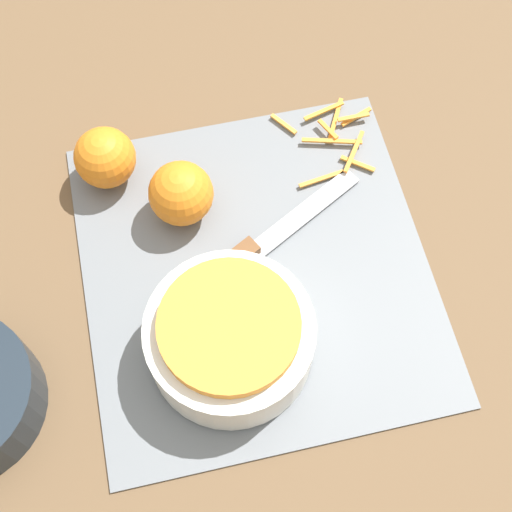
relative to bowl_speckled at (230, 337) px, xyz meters
The scene contains 7 objects.
ground_plane 0.11m from the bowl_speckled, 28.09° to the right, with size 4.00×4.00×0.00m, color brown.
cutting_board 0.11m from the bowl_speckled, 28.09° to the right, with size 0.40×0.38×0.01m.
bowl_speckled is the anchor object (origin of this frame).
knife 0.11m from the bowl_speckled, 18.56° to the right, with size 0.14×0.23×0.02m.
orange_left 0.18m from the bowl_speckled, ahead, with size 0.07×0.07×0.07m.
orange_right 0.26m from the bowl_speckled, 21.44° to the left, with size 0.07×0.07×0.07m.
peel_pile 0.30m from the bowl_speckled, 37.00° to the right, with size 0.12×0.12×0.01m.
Camera 1 is at (-0.32, 0.07, 0.72)m, focal length 50.00 mm.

